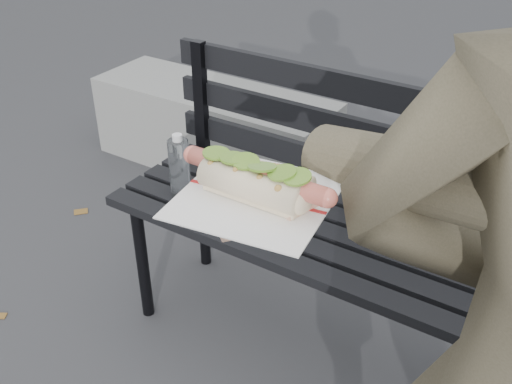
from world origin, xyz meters
TOP-DOWN VIEW (x-y plane):
  - park_bench at (-0.04, 0.90)m, footprint 1.50×0.44m
  - concrete_block at (-1.13, 1.66)m, footprint 1.20×0.40m
  - held_hotdog at (0.31, 0.14)m, footprint 0.63×0.30m

SIDE VIEW (x-z plane):
  - concrete_block at x=-1.13m, z-range 0.00..0.40m
  - park_bench at x=-0.04m, z-range 0.08..0.96m
  - held_hotdog at x=0.31m, z-range 1.01..1.20m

